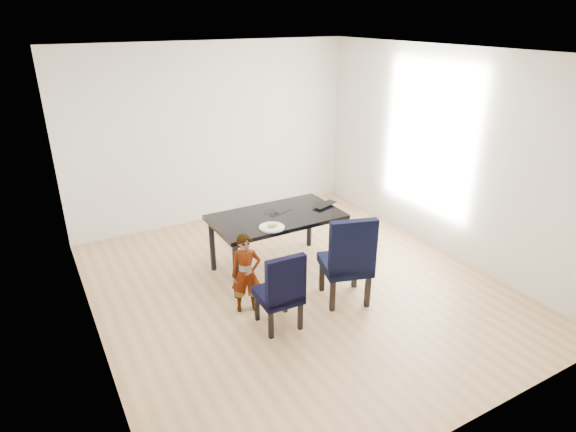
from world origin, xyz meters
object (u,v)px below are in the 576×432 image
plate (272,227)px  laptop (322,204)px  dining_table (276,242)px  chair_left (278,288)px  child (246,274)px  chair_right (345,257)px

plate → laptop: (0.90, 0.32, 0.01)m
dining_table → plate: size_ratio=5.40×
plate → laptop: 0.96m
plate → dining_table: bearing=54.3°
chair_left → plate: chair_left is taller
plate → laptop: laptop is taller
chair_left → laptop: chair_left is taller
child → chair_left: bearing=-52.4°
chair_right → plate: chair_right is taller
laptop → chair_left: bearing=25.6°
child → laptop: bearing=41.5°
chair_left → chair_right: 0.91m
chair_right → laptop: size_ratio=3.04×
dining_table → chair_left: bearing=-117.3°
plate → laptop: size_ratio=0.84×
dining_table → child: (-0.72, -0.65, 0.08)m
dining_table → child: child is taller
child → plate: 0.68m
chair_right → plate: bearing=147.1°
chair_right → child: 1.12m
laptop → chair_right: bearing=56.0°
chair_left → child: bearing=113.9°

